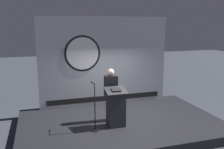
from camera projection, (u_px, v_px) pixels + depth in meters
The scene contains 6 objects.
ground_plane at pixel (121, 129), 8.04m from camera, with size 40.00×40.00×0.00m, color #383D47.
stage_platform at pixel (121, 125), 8.01m from camera, with size 6.40×4.00×0.30m, color black.
banner_display at pixel (104, 61), 9.36m from camera, with size 5.00×0.12×3.35m.
podium at pixel (116, 108), 7.44m from camera, with size 0.64×0.50×1.21m.
speaker_person at pixel (111, 94), 7.83m from camera, with size 0.40×0.26×1.70m.
microphone_stand at pixel (95, 114), 7.16m from camera, with size 0.24×0.47×1.44m.
Camera 1 is at (-2.48, -7.10, 3.38)m, focal length 39.32 mm.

